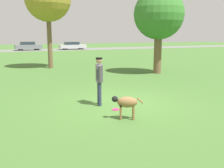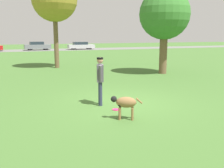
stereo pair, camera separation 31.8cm
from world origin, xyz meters
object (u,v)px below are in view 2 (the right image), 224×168
Objects in this scene: frisbee at (116,110)px; tree_near_right at (165,15)px; dog at (125,103)px; parked_car_grey at (37,46)px; person at (100,77)px; parked_car_silver at (81,46)px.

tree_near_right is (5.82, 6.50, 3.61)m from frisbee.
dog is 0.22× the size of parked_car_grey.
dog reaches higher than frisbee.
parked_car_grey is at bearing 14.69° from person.
frisbee is 0.06× the size of parked_car_grey.
dog is 1.10m from frisbee.
person is 8.76m from tree_near_right.
person is 1.84m from dog.
parked_car_grey is at bearing 177.85° from parked_car_silver.
parked_car_silver reaches higher than dog.
person is 0.42× the size of parked_car_grey.
person reaches higher than parked_car_silver.
dog is at bearing -128.38° from tree_near_right.
parked_car_grey is 6.90m from parked_car_silver.
frisbee is 0.05× the size of tree_near_right.
tree_near_right is (5.93, 7.49, 3.14)m from dog.
parked_car_grey reaches higher than parked_car_silver.
parked_car_grey is at bearing 88.64° from frisbee.
frisbee is at bearing -101.25° from parked_car_silver.
person is 1.28m from frisbee.
person is 0.32× the size of tree_near_right.
parked_car_silver is (1.90, 28.12, -3.01)m from tree_near_right.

